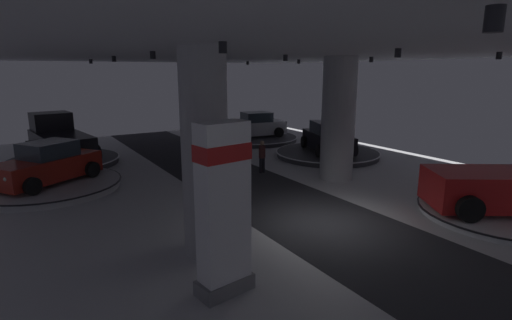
{
  "coord_description": "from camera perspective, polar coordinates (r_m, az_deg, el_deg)",
  "views": [
    {
      "loc": [
        -8.28,
        -9.17,
        4.9
      ],
      "look_at": [
        -0.28,
        3.87,
        1.4
      ],
      "focal_mm": 27.66,
      "sensor_mm": 36.0,
      "label": 1
    }
  ],
  "objects": [
    {
      "name": "display_platform_far_left",
      "position": [
        18.73,
        -27.71,
        -3.27
      ],
      "size": [
        5.77,
        5.77,
        0.3
      ],
      "color": "#B7B7BC",
      "rests_on": "ground"
    },
    {
      "name": "display_platform_near_right",
      "position": [
        16.14,
        32.38,
        -6.38
      ],
      "size": [
        5.68,
        5.68,
        0.23
      ],
      "color": "silver",
      "rests_on": "ground"
    },
    {
      "name": "ground",
      "position": [
        13.3,
        9.92,
        -9.05
      ],
      "size": [
        24.0,
        44.0,
        0.06
      ],
      "color": "silver"
    },
    {
      "name": "column_left",
      "position": [
        10.4,
        -7.42,
        0.85
      ],
      "size": [
        1.22,
        1.22,
        5.5
      ],
      "color": "#ADADB2",
      "rests_on": "ground"
    },
    {
      "name": "ceiling_with_spotlights",
      "position": [
        12.37,
        10.95,
        15.67
      ],
      "size": [
        24.0,
        44.0,
        0.39
      ],
      "color": "silver"
    },
    {
      "name": "display_platform_deep_left",
      "position": [
        23.26,
        -26.1,
        -0.15
      ],
      "size": [
        5.68,
        5.68,
        0.33
      ],
      "color": "#333338",
      "rests_on": "ground"
    },
    {
      "name": "display_platform_far_right",
      "position": [
        23.19,
        10.27,
        0.91
      ],
      "size": [
        5.94,
        5.94,
        0.31
      ],
      "color": "#333338",
      "rests_on": "ground"
    },
    {
      "name": "display_car_far_left",
      "position": [
        18.54,
        -27.92,
        -0.57
      ],
      "size": [
        4.5,
        3.82,
        1.71
      ],
      "color": "maroon",
      "rests_on": "display_platform_far_left"
    },
    {
      "name": "brand_sign_pylon",
      "position": [
        8.57,
        -4.74,
        -6.9
      ],
      "size": [
        1.35,
        0.82,
        3.87
      ],
      "color": "slate",
      "rests_on": "ground"
    },
    {
      "name": "pickup_truck_deep_left",
      "position": [
        23.38,
        -26.55,
        2.57
      ],
      "size": [
        3.25,
        5.54,
        2.3
      ],
      "color": "black",
      "rests_on": "display_platform_deep_left"
    },
    {
      "name": "column_right",
      "position": [
        18.13,
        11.8,
        5.8
      ],
      "size": [
        1.5,
        1.5,
        5.5
      ],
      "color": "#ADADB2",
      "rests_on": "ground"
    },
    {
      "name": "display_platform_deep_right",
      "position": [
        28.05,
        -0.2,
        3.17
      ],
      "size": [
        6.05,
        6.05,
        0.3
      ],
      "color": "#333338",
      "rests_on": "ground"
    },
    {
      "name": "visitor_walking_near",
      "position": [
        23.16,
        -8.37,
        2.82
      ],
      "size": [
        0.32,
        0.32,
        1.59
      ],
      "color": "black",
      "rests_on": "ground"
    },
    {
      "name": "visitor_walking_far",
      "position": [
        19.05,
        0.89,
        0.78
      ],
      "size": [
        0.32,
        0.32,
        1.59
      ],
      "color": "black",
      "rests_on": "ground"
    },
    {
      "name": "display_car_deep_right",
      "position": [
        27.92,
        -0.14,
        5.0
      ],
      "size": [
        4.42,
        2.71,
        1.71
      ],
      "color": "silver",
      "rests_on": "display_platform_deep_right"
    },
    {
      "name": "stanchion_a",
      "position": [
        17.25,
        -6.19,
        -2.42
      ],
      "size": [
        0.28,
        0.28,
        1.01
      ],
      "color": "#333338",
      "rests_on": "ground"
    },
    {
      "name": "display_car_far_right",
      "position": [
        23.06,
        10.33,
        3.11
      ],
      "size": [
        3.37,
        4.57,
        1.71
      ],
      "color": "black",
      "rests_on": "display_platform_far_right"
    }
  ]
}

